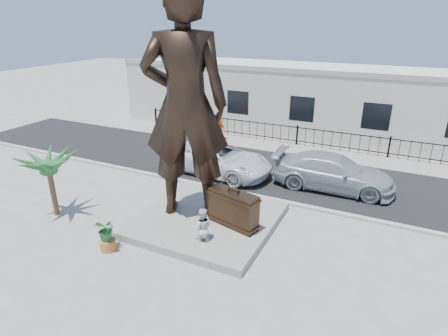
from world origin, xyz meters
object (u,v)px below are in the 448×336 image
object	(u,v)px
suitcase	(233,209)
tourist	(202,228)
statue	(185,105)
car_white	(219,159)

from	to	relation	value
suitcase	tourist	distance (m)	1.52
statue	suitcase	world-z (taller)	statue
suitcase	tourist	size ratio (longest dim) A/B	1.30
suitcase	tourist	xyz separation A→B (m)	(-0.59, -1.38, -0.24)
tourist	suitcase	bearing A→B (deg)	-138.49
tourist	car_white	xyz separation A→B (m)	(-2.54, 6.38, 0.04)
car_white	tourist	bearing A→B (deg)	-152.21
tourist	car_white	size ratio (longest dim) A/B	0.27
tourist	car_white	distance (m)	6.87
statue	tourist	size ratio (longest dim) A/B	5.75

